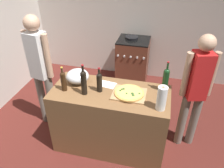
% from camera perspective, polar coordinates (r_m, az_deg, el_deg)
% --- Properties ---
extents(ground_plane, '(4.45, 3.37, 0.02)m').
position_cam_1_polar(ground_plane, '(3.80, 0.19, -7.39)').
color(ground_plane, '#511E19').
extents(kitchen_wall_rear, '(4.45, 0.10, 2.60)m').
position_cam_1_polar(kitchen_wall_rear, '(4.46, 4.82, 17.89)').
color(kitchen_wall_rear, beige).
rests_on(kitchen_wall_rear, ground_plane).
extents(counter, '(1.46, 0.66, 0.90)m').
position_cam_1_polar(counter, '(2.98, -0.47, -9.14)').
color(counter, brown).
rests_on(counter, ground_plane).
extents(cutting_board, '(0.40, 0.32, 0.02)m').
position_cam_1_polar(cutting_board, '(2.65, 4.44, -2.60)').
color(cutting_board, tan).
rests_on(cutting_board, counter).
extents(pizza, '(0.36, 0.36, 0.03)m').
position_cam_1_polar(pizza, '(2.64, 4.46, -2.24)').
color(pizza, tan).
rests_on(pizza, cutting_board).
extents(mixing_bowl, '(0.29, 0.29, 0.18)m').
position_cam_1_polar(mixing_bowl, '(2.87, -8.88, 2.01)').
color(mixing_bowl, '#B2B2B7').
rests_on(mixing_bowl, counter).
extents(paper_towel_roll, '(0.11, 0.11, 0.29)m').
position_cam_1_polar(paper_towel_roll, '(2.41, 12.72, -3.63)').
color(paper_towel_roll, white).
rests_on(paper_towel_roll, counter).
extents(wine_bottle_dark, '(0.07, 0.07, 0.40)m').
position_cam_1_polar(wine_bottle_dark, '(2.71, 13.72, 1.27)').
color(wine_bottle_dark, '#143819').
rests_on(wine_bottle_dark, counter).
extents(wine_bottle_clear, '(0.07, 0.07, 0.32)m').
position_cam_1_polar(wine_bottle_clear, '(2.64, -3.31, 0.69)').
color(wine_bottle_clear, black).
rests_on(wine_bottle_clear, counter).
extents(wine_bottle_green, '(0.07, 0.07, 0.32)m').
position_cam_1_polar(wine_bottle_green, '(2.72, -12.46, 0.95)').
color(wine_bottle_green, '#331E0F').
rests_on(wine_bottle_green, counter).
extents(wine_bottle_amber, '(0.07, 0.07, 0.39)m').
position_cam_1_polar(wine_bottle_amber, '(2.59, -7.33, 0.63)').
color(wine_bottle_amber, black).
rests_on(wine_bottle_amber, counter).
extents(recipe_sheet, '(0.23, 0.18, 0.00)m').
position_cam_1_polar(recipe_sheet, '(2.83, -1.16, -0.12)').
color(recipe_sheet, white).
rests_on(recipe_sheet, counter).
extents(stove, '(0.59, 0.58, 0.96)m').
position_cam_1_polar(stove, '(4.37, 5.34, 5.76)').
color(stove, brown).
rests_on(stove, ground_plane).
extents(person_in_stripes, '(0.40, 0.24, 1.72)m').
position_cam_1_polar(person_in_stripes, '(3.19, -18.06, 4.27)').
color(person_in_stripes, slate).
rests_on(person_in_stripes, ground_plane).
extents(person_in_red, '(0.38, 0.25, 1.63)m').
position_cam_1_polar(person_in_red, '(2.90, 20.90, -0.98)').
color(person_in_red, slate).
rests_on(person_in_red, ground_plane).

